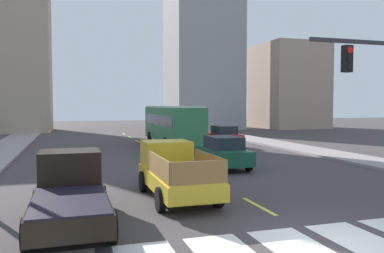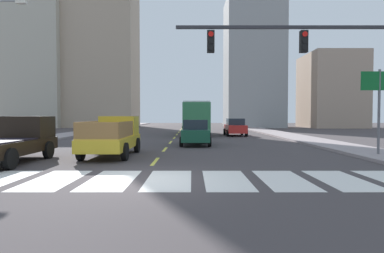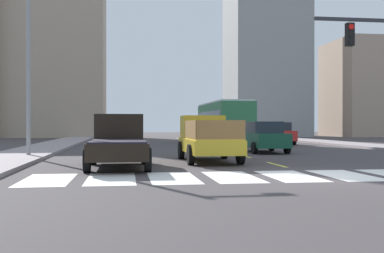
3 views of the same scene
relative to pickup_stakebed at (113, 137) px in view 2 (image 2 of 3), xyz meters
The scene contains 27 objects.
ground_plane 6.76m from the pickup_stakebed, 69.49° to the right, with size 160.00×160.00×0.00m, color #423B3D.
sidewalk_right 17.69m from the pickup_stakebed, 41.60° to the left, with size 2.99×110.00×0.15m, color gray.
sidewalk_left 14.52m from the pickup_stakebed, 125.99° to the left, with size 2.99×110.00×0.15m, color gray.
crosswalk_stripe_3 6.35m from the pickup_stakebed, 92.88° to the right, with size 1.38×3.22×0.01m, color white.
crosswalk_stripe_4 6.51m from the pickup_stakebed, 76.91° to the right, with size 1.38×3.22×0.01m, color white.
crosswalk_stripe_5 7.12m from the pickup_stakebed, 62.73° to the right, with size 1.38×3.22×0.01m, color white.
crosswalk_stripe_6 8.08m from the pickup_stakebed, 51.40° to the right, with size 1.38×3.22×0.01m, color white.
crosswalk_stripe_7 9.28m from the pickup_stakebed, 42.76° to the right, with size 1.38×3.22×0.01m, color white.
crosswalk_stripe_8 10.65m from the pickup_stakebed, 36.24° to the right, with size 1.38×3.22×0.01m, color white.
lane_dash_0 3.40m from the pickup_stakebed, 44.07° to the right, with size 0.16×2.40×0.01m, color #DFD345.
lane_dash_1 3.72m from the pickup_stakebed, 49.32° to the left, with size 0.16×2.40×0.01m, color #DFD345.
lane_dash_2 8.13m from the pickup_stakebed, 73.12° to the left, with size 0.16×2.40×0.01m, color #DFD345.
lane_dash_3 12.98m from the pickup_stakebed, 79.56° to the left, with size 0.16×2.40×0.01m, color #DFD345.
lane_dash_4 17.91m from the pickup_stakebed, 82.46° to the left, with size 0.16×2.40×0.01m, color #DFD345.
lane_dash_5 22.87m from the pickup_stakebed, 84.11° to the left, with size 0.16×2.40×0.01m, color #DFD345.
lane_dash_6 27.84m from the pickup_stakebed, 85.16° to the left, with size 0.16×2.40×0.01m, color #DFD345.
lane_dash_7 32.83m from the pickup_stakebed, 85.90° to the left, with size 0.16×2.40×0.01m, color #DFD345.
pickup_stakebed is the anchor object (origin of this frame).
pickup_dark 4.39m from the pickup_stakebed, 147.68° to the right, with size 2.18×5.20×1.96m.
city_bus 17.99m from the pickup_stakebed, 75.98° to the left, with size 2.72×10.80×3.32m.
sedan_mid 6.97m from the pickup_stakebed, 53.33° to the left, with size 2.02×4.40×1.72m.
sedan_far 17.82m from the pickup_stakebed, 62.38° to the left, with size 2.02×4.40×1.72m.
traffic_signal_gantry 10.60m from the pickup_stakebed, 21.15° to the right, with size 9.08×0.27×6.00m.
direction_sign_green 13.08m from the pickup_stakebed, ahead, with size 1.70×0.12×4.20m.
block_mid_left 47.68m from the pickup_stakebed, 54.33° to the left, with size 8.63×10.19×12.42m, color tan.
block_mid_right 43.59m from the pickup_stakebed, 69.86° to the left, with size 9.53×9.10×22.13m, color #959695.
block_low_left 46.73m from the pickup_stakebed, 119.31° to the left, with size 9.77×10.28×20.81m, color #B4AD9A.
Camera 2 is at (1.60, -9.81, 1.98)m, focal length 29.90 mm.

